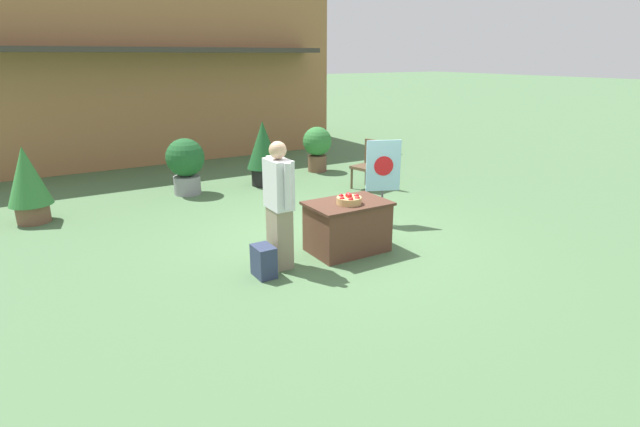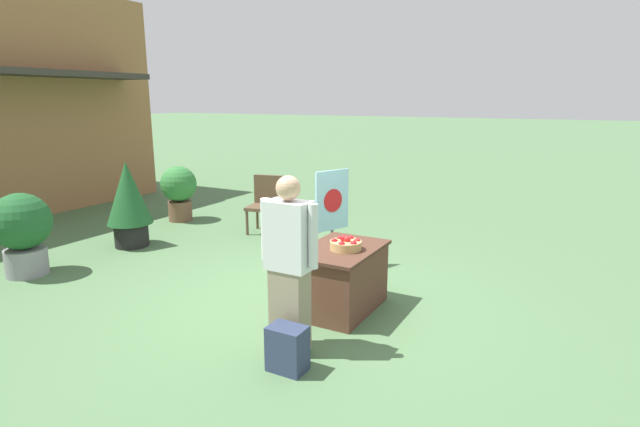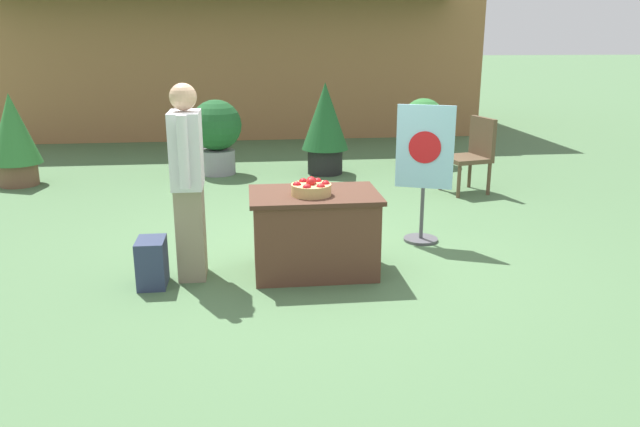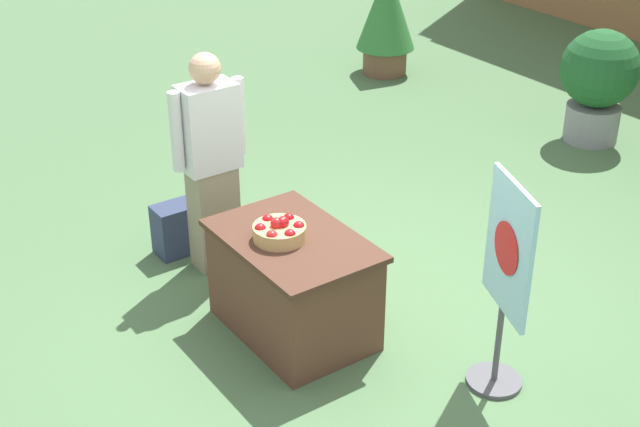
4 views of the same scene
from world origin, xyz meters
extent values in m
plane|color=#4C7047|center=(0.00, 0.00, 0.00)|extent=(120.00, 120.00, 0.00)
cube|color=brown|center=(-0.06, -0.56, 0.35)|extent=(1.09, 0.74, 0.71)
cube|color=#492C20|center=(-0.06, -0.56, 0.73)|extent=(1.16, 0.79, 0.04)
cylinder|color=tan|center=(-0.10, -0.63, 0.80)|extent=(0.36, 0.36, 0.10)
sphere|color=red|center=(0.03, -0.64, 0.84)|extent=(0.08, 0.08, 0.08)
sphere|color=red|center=(-0.03, -0.53, 0.84)|extent=(0.08, 0.08, 0.08)
sphere|color=#A30F14|center=(-0.16, -0.52, 0.84)|extent=(0.08, 0.08, 0.08)
sphere|color=red|center=(-0.22, -0.65, 0.84)|extent=(0.08, 0.08, 0.08)
sphere|color=red|center=(-0.15, -0.75, 0.84)|extent=(0.08, 0.08, 0.08)
sphere|color=red|center=(-0.02, -0.74, 0.84)|extent=(0.08, 0.08, 0.08)
sphere|color=red|center=(-0.09, -0.61, 0.87)|extent=(0.08, 0.08, 0.08)
sphere|color=red|center=(-0.09, -0.62, 0.87)|extent=(0.08, 0.08, 0.08)
sphere|color=red|center=(-0.10, -0.65, 0.87)|extent=(0.08, 0.08, 0.08)
cube|color=gray|center=(-1.17, -0.56, 0.42)|extent=(0.24, 0.34, 0.83)
cube|color=silver|center=(-1.17, -0.56, 1.16)|extent=(0.26, 0.42, 0.66)
sphere|color=tan|center=(-1.17, -0.56, 1.61)|extent=(0.23, 0.23, 0.23)
cylinder|color=silver|center=(-1.17, -0.30, 1.19)|extent=(0.09, 0.09, 0.60)
cylinder|color=silver|center=(-1.17, -0.82, 1.19)|extent=(0.09, 0.09, 0.60)
cube|color=#2D3856|center=(-1.50, -0.73, 0.21)|extent=(0.24, 0.34, 0.42)
cylinder|color=#4C4C51|center=(1.16, 0.19, 0.01)|extent=(0.36, 0.36, 0.03)
cylinder|color=#4C4C51|center=(1.16, 0.19, 0.31)|extent=(0.04, 0.04, 0.55)
cube|color=#99D1EA|center=(1.16, 0.19, 1.01)|extent=(0.56, 0.25, 0.85)
cylinder|color=red|center=(1.15, 0.17, 1.01)|extent=(0.31, 0.13, 0.33)
cylinder|color=brown|center=(-3.95, 3.36, 0.16)|extent=(0.54, 0.54, 0.32)
cone|color=#337A38|center=(-3.95, 3.36, 0.83)|extent=(0.71, 0.71, 1.00)
cylinder|color=gray|center=(-1.11, 3.80, 0.19)|extent=(0.55, 0.55, 0.38)
sphere|color=#1E5628|center=(-1.11, 3.80, 0.77)|extent=(0.78, 0.78, 0.78)
camera|label=1|loc=(-3.99, -6.23, 2.77)|focal=28.00mm
camera|label=2|loc=(-4.95, -2.95, 2.41)|focal=28.00mm
camera|label=3|loc=(-0.65, -5.94, 2.11)|focal=35.00mm
camera|label=4|loc=(4.25, -3.34, 3.68)|focal=50.00mm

